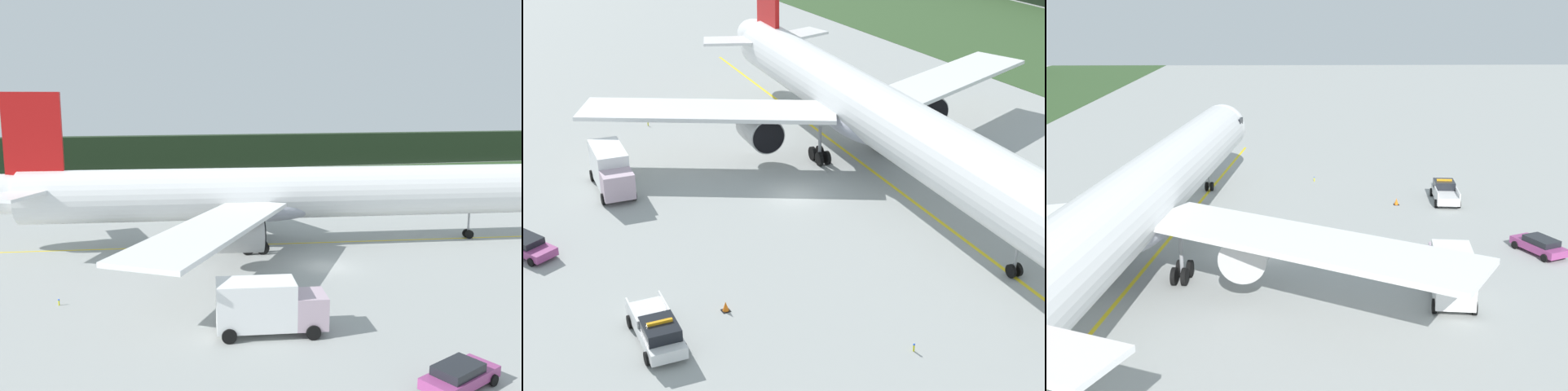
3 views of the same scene
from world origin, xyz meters
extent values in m
plane|color=#9B9F9C|center=(0.00, 0.00, 0.00)|extent=(320.00, 320.00, 0.00)
cube|color=yellow|center=(-1.26, 8.19, 0.00)|extent=(79.84, 8.74, 0.01)
cylinder|color=white|center=(-1.26, 8.19, 5.15)|extent=(50.41, 10.25, 5.01)
ellipsoid|color=white|center=(-27.70, 10.99, 5.53)|extent=(8.36, 4.58, 3.76)
ellipsoid|color=#A6A9B8|center=(-3.76, 8.46, 3.78)|extent=(12.37, 6.48, 2.75)
cube|color=white|center=(-7.60, 20.79, 4.53)|extent=(12.25, 22.29, 0.35)
cylinder|color=#B3B3B3|center=(-5.69, 16.76, 3.01)|extent=(4.16, 3.38, 2.99)
cylinder|color=black|center=(-3.72, 16.55, 3.01)|extent=(0.41, 2.75, 2.75)
cube|color=white|center=(-10.10, -2.80, 4.53)|extent=(15.89, 21.37, 0.35)
cylinder|color=#B3B3B3|center=(-7.39, 0.74, 3.01)|extent=(4.16, 3.38, 2.99)
cylinder|color=black|center=(-5.41, 0.53, 3.01)|extent=(0.41, 2.75, 2.75)
cube|color=white|center=(-24.79, 14.20, 6.03)|extent=(4.47, 7.12, 0.28)
cube|color=white|center=(-25.52, 7.24, 6.03)|extent=(5.59, 7.32, 0.28)
cylinder|color=gray|center=(17.69, 6.19, 1.78)|extent=(0.20, 0.20, 2.65)
cylinder|color=black|center=(17.72, 6.45, 0.45)|extent=(0.92, 0.31, 0.90)
cylinder|color=black|center=(17.66, 5.93, 0.45)|extent=(0.92, 0.31, 0.90)
cylinder|color=gray|center=(-4.41, 11.80, 1.93)|extent=(0.28, 0.28, 2.65)
cylinder|color=black|center=(-3.75, 11.38, 0.60)|extent=(1.22, 0.42, 1.20)
cylinder|color=black|center=(-3.68, 12.07, 0.60)|extent=(1.22, 0.42, 1.20)
cylinder|color=black|center=(-5.14, 11.52, 0.60)|extent=(1.22, 0.42, 1.20)
cylinder|color=black|center=(-5.07, 12.22, 0.60)|extent=(1.22, 0.42, 1.20)
cylinder|color=gray|center=(-5.09, 5.32, 1.93)|extent=(0.28, 0.28, 2.65)
cylinder|color=black|center=(-4.36, 5.60, 0.60)|extent=(1.22, 0.42, 1.20)
cylinder|color=black|center=(-4.43, 4.90, 0.60)|extent=(1.22, 0.42, 1.20)
cylinder|color=black|center=(-5.75, 5.75, 0.60)|extent=(1.22, 0.42, 1.20)
cylinder|color=black|center=(-5.83, 5.05, 0.60)|extent=(1.22, 0.42, 1.20)
cube|color=silver|center=(13.31, -16.57, 0.73)|extent=(5.88, 2.57, 0.70)
cube|color=black|center=(14.33, -16.67, 1.43)|extent=(2.45, 2.09, 0.70)
cube|color=silver|center=(12.03, -15.47, 1.31)|extent=(2.74, 0.35, 0.45)
cube|color=silver|center=(11.85, -17.42, 1.31)|extent=(2.74, 0.35, 0.45)
cube|color=orange|center=(14.33, -16.67, 1.86)|extent=(0.33, 1.45, 0.16)
cylinder|color=black|center=(15.34, -15.71, 0.38)|extent=(0.78, 0.31, 0.76)
cylinder|color=black|center=(15.15, -17.79, 0.38)|extent=(0.78, 0.31, 0.76)
cylinder|color=black|center=(11.47, -15.35, 0.38)|extent=(0.78, 0.31, 0.76)
cylinder|color=black|center=(11.28, -17.44, 0.38)|extent=(0.78, 0.31, 0.76)
cube|color=#BBA1B2|center=(-5.58, -12.51, 1.45)|extent=(2.17, 2.61, 2.00)
cube|color=white|center=(-8.87, -12.11, 1.89)|extent=(4.99, 2.95, 2.88)
cylinder|color=#99999E|center=(-7.93, -12.22, 0.36)|extent=(0.78, 0.19, 1.04)
cylinder|color=#99999E|center=(-9.81, -12.00, 0.36)|extent=(0.78, 0.19, 1.04)
cylinder|color=black|center=(-5.43, -11.32, 0.45)|extent=(0.92, 0.37, 0.90)
cylinder|color=black|center=(-5.72, -13.70, 0.45)|extent=(0.92, 0.37, 0.90)
cylinder|color=black|center=(-10.37, -10.72, 0.45)|extent=(0.92, 0.37, 0.90)
cylinder|color=black|center=(-10.66, -13.10, 0.45)|extent=(0.92, 0.37, 0.90)
cube|color=#933B78|center=(-0.47, -20.61, 0.57)|extent=(4.70, 3.40, 0.55)
cube|color=black|center=(-0.67, -20.70, 1.08)|extent=(2.87, 2.42, 0.45)
cylinder|color=black|center=(0.55, -19.16, 0.30)|extent=(0.62, 0.41, 0.60)
cylinder|color=black|center=(1.29, -20.80, 0.30)|extent=(0.62, 0.41, 0.60)
cylinder|color=black|center=(-2.24, -20.41, 0.30)|extent=(0.62, 0.41, 0.60)
cube|color=black|center=(12.40, -11.84, 0.01)|extent=(0.51, 0.51, 0.03)
cone|color=orange|center=(12.40, -11.84, 0.33)|extent=(0.39, 0.39, 0.61)
cylinder|color=yellow|center=(21.13, -4.45, 0.20)|extent=(0.10, 0.10, 0.39)
sphere|color=blue|center=(21.13, -4.45, 0.44)|extent=(0.12, 0.12, 0.12)
cylinder|color=yellow|center=(-21.14, -4.45, 0.17)|extent=(0.10, 0.10, 0.35)
sphere|color=blue|center=(-21.14, -4.45, 0.40)|extent=(0.12, 0.12, 0.12)
camera|label=1|loc=(-15.60, -42.68, 13.87)|focal=37.66mm
camera|label=2|loc=(49.96, -28.56, 26.43)|focal=55.42mm
camera|label=3|loc=(-47.51, -2.19, 18.11)|focal=46.37mm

